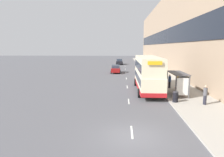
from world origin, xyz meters
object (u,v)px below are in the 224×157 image
(bus_shelter, at_px, (180,80))
(pedestrian_1, at_px, (205,95))
(pedestrian_2, at_px, (185,87))
(pedestrian_4, at_px, (178,79))
(double_decker_bus_near, at_px, (148,73))
(car_0, at_px, (116,69))
(pedestrian_3, at_px, (185,83))
(pedestrian_at_shelter, at_px, (170,81))
(litter_bin, at_px, (175,97))
(car_1, at_px, (119,62))

(bus_shelter, height_order, pedestrian_1, bus_shelter)
(pedestrian_2, relative_size, pedestrian_4, 0.97)
(bus_shelter, height_order, double_decker_bus_near, double_decker_bus_near)
(car_0, bearing_deg, bus_shelter, 111.84)
(bus_shelter, xyz_separation_m, pedestrian_3, (1.30, 2.23, -0.82))
(pedestrian_at_shelter, bearing_deg, car_0, 115.52)
(double_decker_bus_near, distance_m, pedestrian_3, 4.76)
(litter_bin, bearing_deg, bus_shelter, 68.16)
(car_0, relative_size, pedestrian_at_shelter, 2.34)
(car_1, bearing_deg, double_decker_bus_near, 96.29)
(pedestrian_2, height_order, pedestrian_3, pedestrian_3)
(car_1, bearing_deg, pedestrian_2, 101.56)
(car_0, relative_size, pedestrian_3, 2.34)
(pedestrian_1, bearing_deg, litter_bin, 164.18)
(bus_shelter, height_order, litter_bin, bus_shelter)
(pedestrian_2, xyz_separation_m, litter_bin, (-1.92, -3.27, -0.37))
(double_decker_bus_near, xyz_separation_m, pedestrian_3, (4.60, -0.05, -1.23))
(car_1, relative_size, pedestrian_2, 2.44)
(bus_shelter, relative_size, pedestrian_1, 2.30)
(pedestrian_4, height_order, litter_bin, pedestrian_4)
(pedestrian_at_shelter, relative_size, pedestrian_4, 0.98)
(bus_shelter, relative_size, pedestrian_4, 2.30)
(pedestrian_4, bearing_deg, litter_bin, -106.06)
(car_0, height_order, pedestrian_1, pedestrian_1)
(double_decker_bus_near, height_order, pedestrian_1, double_decker_bus_near)
(bus_shelter, relative_size, pedestrian_3, 2.34)
(double_decker_bus_near, distance_m, litter_bin, 5.94)
(pedestrian_4, bearing_deg, pedestrian_1, -89.17)
(bus_shelter, bearing_deg, pedestrian_1, -70.74)
(pedestrian_at_shelter, distance_m, pedestrian_1, 7.66)
(car_1, xyz_separation_m, pedestrian_1, (8.80, -44.00, 0.21))
(pedestrian_1, distance_m, litter_bin, 2.67)
(pedestrian_2, bearing_deg, pedestrian_at_shelter, 105.42)
(pedestrian_at_shelter, relative_size, pedestrian_3, 1.00)
(car_0, height_order, litter_bin, car_0)
(double_decker_bus_near, relative_size, car_1, 2.42)
(pedestrian_3, height_order, litter_bin, pedestrian_3)
(pedestrian_at_shelter, relative_size, pedestrian_1, 0.98)
(car_0, height_order, car_1, car_1)
(bus_shelter, relative_size, car_1, 0.97)
(car_1, distance_m, pedestrian_4, 35.97)
(bus_shelter, relative_size, pedestrian_2, 2.38)
(pedestrian_at_shelter, height_order, litter_bin, pedestrian_at_shelter)
(pedestrian_at_shelter, bearing_deg, pedestrian_3, -43.67)
(pedestrian_1, relative_size, pedestrian_4, 1.00)
(pedestrian_at_shelter, bearing_deg, bus_shelter, -85.95)
(car_0, xyz_separation_m, pedestrian_4, (9.10, -14.42, 0.24))
(pedestrian_1, relative_size, pedestrian_2, 1.04)
(pedestrian_at_shelter, distance_m, pedestrian_4, 2.16)
(pedestrian_3, bearing_deg, double_decker_bus_near, 179.43)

